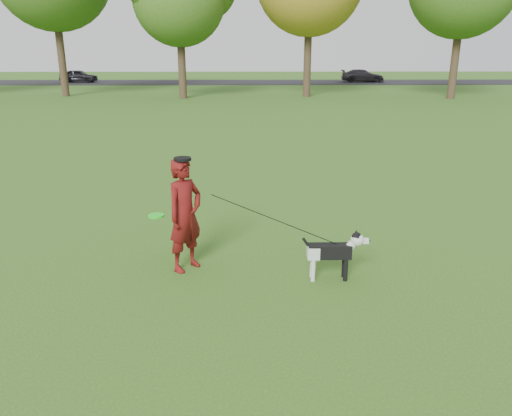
{
  "coord_description": "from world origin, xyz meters",
  "views": [
    {
      "loc": [
        0.2,
        -7.07,
        3.2
      ],
      "look_at": [
        0.29,
        -0.17,
        0.95
      ],
      "focal_mm": 35.0,
      "sensor_mm": 36.0,
      "label": 1
    }
  ],
  "objects_px": {
    "car_left": "(79,76)",
    "car_right": "(362,76)",
    "man": "(185,215)",
    "dog": "(335,250)"
  },
  "relations": [
    {
      "from": "car_left",
      "to": "car_right",
      "type": "height_order",
      "value": "car_left"
    },
    {
      "from": "man",
      "to": "car_left",
      "type": "bearing_deg",
      "value": 59.32
    },
    {
      "from": "man",
      "to": "car_right",
      "type": "bearing_deg",
      "value": 23.59
    },
    {
      "from": "man",
      "to": "car_left",
      "type": "distance_m",
      "value": 42.73
    },
    {
      "from": "man",
      "to": "dog",
      "type": "bearing_deg",
      "value": -60.94
    },
    {
      "from": "man",
      "to": "car_right",
      "type": "distance_m",
      "value": 41.75
    },
    {
      "from": "man",
      "to": "dog",
      "type": "height_order",
      "value": "man"
    },
    {
      "from": "dog",
      "to": "car_left",
      "type": "xyz_separation_m",
      "value": [
        -16.7,
        40.56,
        0.14
      ]
    },
    {
      "from": "man",
      "to": "car_left",
      "type": "height_order",
      "value": "man"
    },
    {
      "from": "man",
      "to": "car_right",
      "type": "xyz_separation_m",
      "value": [
        11.38,
        40.17,
        -0.27
      ]
    }
  ]
}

